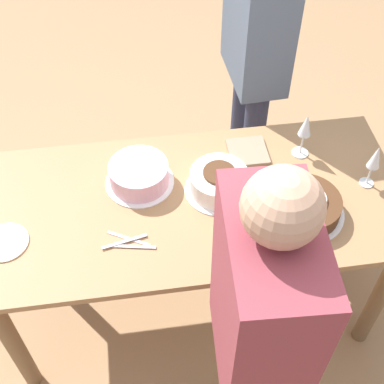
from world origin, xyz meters
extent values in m
plane|color=#A87F56|center=(0.00, 0.00, 0.00)|extent=(12.00, 12.00, 0.00)
cube|color=#9E754C|center=(0.00, 0.00, 0.76)|extent=(1.66, 0.75, 0.03)
cylinder|color=brown|center=(-0.76, -0.30, 0.37)|extent=(0.07, 0.07, 0.74)
cylinder|color=brown|center=(0.76, -0.30, 0.37)|extent=(0.07, 0.07, 0.74)
cylinder|color=brown|center=(-0.76, 0.30, 0.37)|extent=(0.07, 0.07, 0.74)
cylinder|color=brown|center=(0.76, 0.30, 0.37)|extent=(0.07, 0.07, 0.74)
cylinder|color=white|center=(0.11, 0.04, 0.77)|extent=(0.27, 0.27, 0.01)
cylinder|color=white|center=(0.11, 0.04, 0.82)|extent=(0.23, 0.23, 0.09)
cylinder|color=#4C2D19|center=(0.11, 0.04, 0.87)|extent=(0.13, 0.13, 0.01)
cylinder|color=white|center=(0.41, -0.12, 0.77)|extent=(0.31, 0.31, 0.01)
cylinder|color=#4C2D19|center=(0.41, -0.12, 0.81)|extent=(0.27, 0.27, 0.07)
cylinder|color=white|center=(0.41, -0.12, 0.85)|extent=(0.15, 0.15, 0.01)
cylinder|color=white|center=(-0.19, 0.12, 0.77)|extent=(0.27, 0.27, 0.01)
cylinder|color=#E5B2C6|center=(-0.19, 0.12, 0.82)|extent=(0.23, 0.23, 0.09)
cylinder|color=silver|center=(0.70, -0.01, 0.77)|extent=(0.06, 0.06, 0.00)
cylinder|color=silver|center=(0.70, -0.01, 0.82)|extent=(0.01, 0.01, 0.09)
cone|color=silver|center=(0.70, -0.01, 0.92)|extent=(0.05, 0.05, 0.11)
cylinder|color=silver|center=(0.48, 0.19, 0.77)|extent=(0.07, 0.07, 0.00)
cylinder|color=silver|center=(0.48, 0.19, 0.83)|extent=(0.01, 0.01, 0.10)
cone|color=silver|center=(0.48, 0.19, 0.93)|extent=(0.05, 0.05, 0.10)
cylinder|color=beige|center=(-0.70, -0.10, 0.77)|extent=(0.18, 0.18, 0.01)
cube|color=silver|center=(-0.26, -0.15, 0.77)|extent=(0.15, 0.09, 0.00)
cube|color=silver|center=(-0.24, -0.19, 0.78)|extent=(0.17, 0.04, 0.00)
cube|color=silver|center=(-0.27, -0.16, 0.78)|extent=(0.17, 0.05, 0.00)
cube|color=gray|center=(0.27, 0.22, 0.78)|extent=(0.16, 0.16, 0.02)
cylinder|color=#232328|center=(0.10, -0.55, 0.39)|extent=(0.11, 0.11, 0.78)
cube|color=brown|center=(0.09, -0.66, 1.10)|extent=(0.24, 0.41, 0.65)
sphere|color=tan|center=(0.09, -0.66, 1.52)|extent=(0.18, 0.18, 0.18)
cylinder|color=#2D334C|center=(0.38, 0.80, 0.41)|extent=(0.11, 0.11, 0.81)
cylinder|color=#2D334C|center=(0.40, 0.58, 0.41)|extent=(0.11, 0.11, 0.81)
cube|color=slate|center=(0.39, 0.69, 1.15)|extent=(0.24, 0.41, 0.68)
camera|label=1|loc=(-0.19, -1.31, 2.37)|focal=50.00mm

